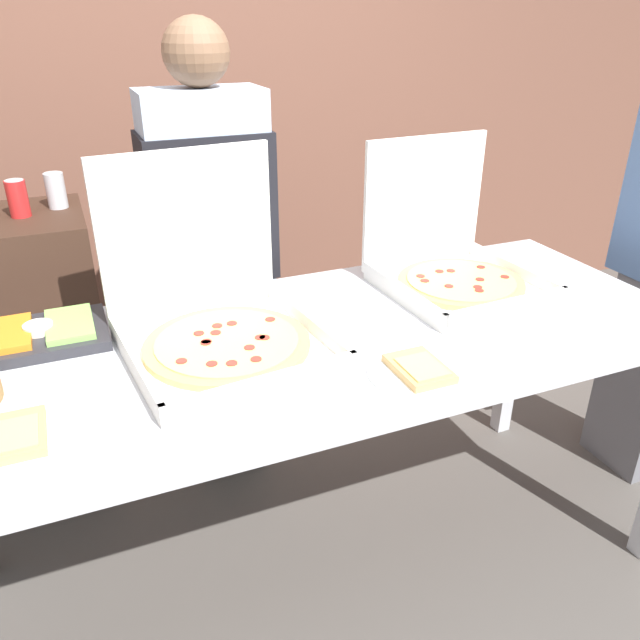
{
  "coord_description": "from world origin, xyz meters",
  "views": [
    {
      "loc": [
        -0.59,
        -1.42,
        1.68
      ],
      "look_at": [
        0.0,
        0.0,
        0.92
      ],
      "focal_mm": 35.0,
      "sensor_mm": 36.0,
      "label": 1
    }
  ],
  "objects_px": {
    "paper_plate_front_right": "(419,370)",
    "paper_plate_front_left": "(16,437)",
    "soda_can_colored": "(18,198)",
    "person_server_vest": "(212,245)",
    "pizza_box_far_right": "(451,262)",
    "veggie_tray": "(40,335)",
    "pizza_box_far_left": "(217,316)",
    "soda_can_silver": "(56,190)"
  },
  "relations": [
    {
      "from": "paper_plate_front_right",
      "to": "paper_plate_front_left",
      "type": "height_order",
      "value": "same"
    },
    {
      "from": "soda_can_colored",
      "to": "person_server_vest",
      "type": "xyz_separation_m",
      "value": [
        0.6,
        -0.2,
        -0.18
      ]
    },
    {
      "from": "pizza_box_far_right",
      "to": "veggie_tray",
      "type": "bearing_deg",
      "value": 172.88
    },
    {
      "from": "paper_plate_front_right",
      "to": "veggie_tray",
      "type": "bearing_deg",
      "value": 147.66
    },
    {
      "from": "pizza_box_far_right",
      "to": "person_server_vest",
      "type": "relative_size",
      "value": 0.3
    },
    {
      "from": "pizza_box_far_left",
      "to": "paper_plate_front_left",
      "type": "bearing_deg",
      "value": -158.77
    },
    {
      "from": "veggie_tray",
      "to": "paper_plate_front_left",
      "type": "bearing_deg",
      "value": -96.79
    },
    {
      "from": "pizza_box_far_right",
      "to": "paper_plate_front_left",
      "type": "height_order",
      "value": "pizza_box_far_right"
    },
    {
      "from": "soda_can_silver",
      "to": "person_server_vest",
      "type": "xyz_separation_m",
      "value": [
        0.47,
        -0.27,
        -0.18
      ]
    },
    {
      "from": "paper_plate_front_left",
      "to": "pizza_box_far_right",
      "type": "bearing_deg",
      "value": 15.56
    },
    {
      "from": "pizza_box_far_right",
      "to": "paper_plate_front_right",
      "type": "distance_m",
      "value": 0.6
    },
    {
      "from": "pizza_box_far_right",
      "to": "soda_can_colored",
      "type": "relative_size",
      "value": 3.99
    },
    {
      "from": "veggie_tray",
      "to": "soda_can_colored",
      "type": "height_order",
      "value": "soda_can_colored"
    },
    {
      "from": "soda_can_colored",
      "to": "veggie_tray",
      "type": "bearing_deg",
      "value": -88.31
    },
    {
      "from": "person_server_vest",
      "to": "pizza_box_far_left",
      "type": "bearing_deg",
      "value": 77.5
    },
    {
      "from": "soda_can_silver",
      "to": "soda_can_colored",
      "type": "bearing_deg",
      "value": -152.57
    },
    {
      "from": "pizza_box_far_right",
      "to": "paper_plate_front_right",
      "type": "height_order",
      "value": "pizza_box_far_right"
    },
    {
      "from": "soda_can_colored",
      "to": "person_server_vest",
      "type": "distance_m",
      "value": 0.65
    },
    {
      "from": "paper_plate_front_right",
      "to": "soda_can_colored",
      "type": "bearing_deg",
      "value": 127.68
    },
    {
      "from": "pizza_box_far_right",
      "to": "paper_plate_front_left",
      "type": "bearing_deg",
      "value": -167.24
    },
    {
      "from": "pizza_box_far_left",
      "to": "paper_plate_front_right",
      "type": "bearing_deg",
      "value": -45.74
    },
    {
      "from": "person_server_vest",
      "to": "paper_plate_front_right",
      "type": "bearing_deg",
      "value": 107.07
    },
    {
      "from": "veggie_tray",
      "to": "person_server_vest",
      "type": "height_order",
      "value": "person_server_vest"
    },
    {
      "from": "soda_can_silver",
      "to": "person_server_vest",
      "type": "height_order",
      "value": "person_server_vest"
    },
    {
      "from": "paper_plate_front_right",
      "to": "soda_can_silver",
      "type": "height_order",
      "value": "soda_can_silver"
    },
    {
      "from": "pizza_box_far_left",
      "to": "soda_can_colored",
      "type": "bearing_deg",
      "value": 114.21
    },
    {
      "from": "paper_plate_front_left",
      "to": "soda_can_silver",
      "type": "height_order",
      "value": "soda_can_silver"
    },
    {
      "from": "veggie_tray",
      "to": "person_server_vest",
      "type": "distance_m",
      "value": 0.7
    },
    {
      "from": "pizza_box_far_left",
      "to": "paper_plate_front_left",
      "type": "relative_size",
      "value": 2.8
    },
    {
      "from": "soda_can_colored",
      "to": "person_server_vest",
      "type": "height_order",
      "value": "person_server_vest"
    },
    {
      "from": "pizza_box_far_right",
      "to": "pizza_box_far_left",
      "type": "distance_m",
      "value": 0.81
    },
    {
      "from": "paper_plate_front_left",
      "to": "veggie_tray",
      "type": "bearing_deg",
      "value": 83.21
    },
    {
      "from": "paper_plate_front_right",
      "to": "soda_can_colored",
      "type": "distance_m",
      "value": 1.47
    },
    {
      "from": "paper_plate_front_right",
      "to": "paper_plate_front_left",
      "type": "xyz_separation_m",
      "value": [
        -0.92,
        0.09,
        0.0
      ]
    },
    {
      "from": "pizza_box_far_left",
      "to": "paper_plate_front_right",
      "type": "xyz_separation_m",
      "value": [
        0.42,
        -0.35,
        -0.07
      ]
    },
    {
      "from": "pizza_box_far_left",
      "to": "person_server_vest",
      "type": "distance_m",
      "value": 0.61
    },
    {
      "from": "person_server_vest",
      "to": "paper_plate_front_left",
      "type": "bearing_deg",
      "value": 53.35
    },
    {
      "from": "veggie_tray",
      "to": "soda_can_silver",
      "type": "height_order",
      "value": "soda_can_silver"
    },
    {
      "from": "veggie_tray",
      "to": "person_server_vest",
      "type": "relative_size",
      "value": 0.21
    },
    {
      "from": "soda_can_colored",
      "to": "pizza_box_far_right",
      "type": "bearing_deg",
      "value": -28.54
    },
    {
      "from": "paper_plate_front_left",
      "to": "soda_can_silver",
      "type": "distance_m",
      "value": 1.15
    },
    {
      "from": "veggie_tray",
      "to": "person_server_vest",
      "type": "bearing_deg",
      "value": 34.11
    }
  ]
}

